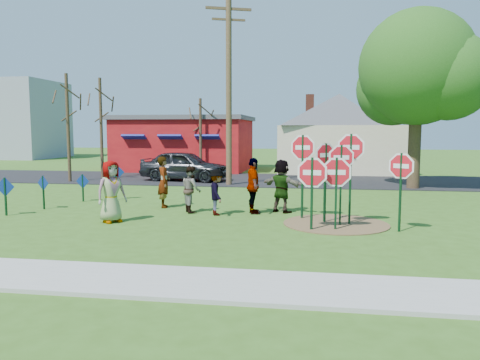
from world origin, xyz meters
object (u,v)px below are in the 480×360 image
Objects in this scene: utility_pole at (229,87)px; person_a at (111,192)px; stop_sign_a at (312,178)px; leafy_tree at (420,74)px; stop_sign_d at (351,156)px; suv at (184,166)px; stop_sign_c at (341,166)px; person_b at (164,182)px; stop_sign_b at (303,155)px.

person_a is at bearing -99.97° from utility_pole.
leafy_tree is at bearing 74.82° from stop_sign_a.
suv is (-8.33, 11.20, -1.21)m from stop_sign_d.
stop_sign_c is at bearing -134.41° from stop_sign_d.
stop_sign_c is 6.78m from person_b.
stop_sign_a is 0.79× the size of stop_sign_b.
stop_sign_a is 0.45× the size of suv.
stop_sign_c is 1.35× the size of person_b.
utility_pole reaches higher than suv.
stop_sign_c reaches higher than suv.
stop_sign_b is 10.23m from utility_pole.
person_b is at bearing -178.15° from stop_sign_b.
stop_sign_c is 7.08m from person_a.
stop_sign_a is 1.85m from stop_sign_b.
person_a reaches higher than person_b.
suv is at bearing 141.22° from stop_sign_b.
stop_sign_a reaches higher than suv.
person_a is at bearing -160.75° from stop_sign_d.
stop_sign_b is at bearing -65.72° from utility_pole.
leafy_tree is at bearing -72.31° from person_b.
stop_sign_d is 10.92m from leafy_tree.
stop_sign_c is at bearing -136.57° from suv.
leafy_tree is (4.20, 9.77, 3.79)m from stop_sign_c.
utility_pole is (2.86, -1.56, 4.18)m from suv.
person_b is 9.16m from suv.
leafy_tree is at bearing -6.87° from person_a.
person_a is 3.07m from person_b.
stop_sign_a is at bearing -61.93° from stop_sign_b.
utility_pole reaches higher than stop_sign_c.
stop_sign_d reaches higher than stop_sign_b.
stop_sign_d reaches higher than suv.
utility_pole is at bearing -110.43° from suv.
leafy_tree is at bearing -89.33° from suv.
stop_sign_b is at bearing -138.49° from suv.
stop_sign_b reaches higher than stop_sign_a.
leafy_tree is at bearing -0.37° from utility_pole.
suv is at bearing 45.27° from person_a.
stop_sign_b is 0.57× the size of suv.
stop_sign_b is (-0.31, 1.73, 0.56)m from stop_sign_a.
stop_sign_a is at bearing -67.87° from utility_pole.
stop_sign_c is 0.52× the size of suv.
stop_sign_c is at bearing -128.25° from person_b.
person_b is (-5.13, 1.48, -1.12)m from stop_sign_b.
stop_sign_c is (1.16, -0.91, -0.27)m from stop_sign_b.
stop_sign_b is 0.33× the size of leafy_tree.
person_a is (-7.30, -0.78, -1.14)m from stop_sign_d.
leafy_tree reaches higher than suv.
stop_sign_c is 1.33× the size of person_a.
person_a is at bearing -137.25° from leafy_tree.
stop_sign_d is (1.45, -0.73, 0.03)m from stop_sign_b.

